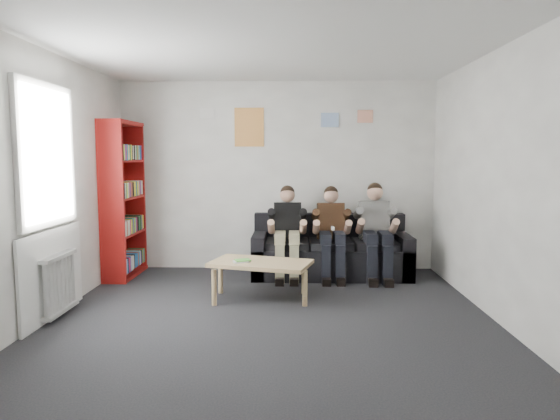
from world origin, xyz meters
name	(u,v)px	position (x,y,z in m)	size (l,w,h in m)	color
room_shell	(269,187)	(0.00, 0.00, 1.35)	(5.00, 5.00, 5.00)	black
sofa	(330,254)	(0.75, 2.10, 0.30)	(2.13, 0.87, 0.82)	black
bookshelf	(124,200)	(-2.06, 1.98, 1.05)	(0.32, 0.95, 2.11)	maroon
coffee_table	(261,266)	(-0.14, 0.88, 0.39)	(1.11, 0.61, 0.44)	tan
game_cases	(242,261)	(-0.35, 0.84, 0.46)	(0.18, 0.15, 0.03)	white
person_left	(287,232)	(0.15, 1.90, 0.62)	(0.37, 0.79, 1.24)	black
person_middle	(332,233)	(0.75, 1.90, 0.62)	(0.37, 0.78, 1.24)	#472E17
person_right	(376,231)	(1.34, 1.90, 0.64)	(0.39, 0.83, 1.28)	silver
radiator	(60,283)	(-2.15, 0.20, 0.35)	(0.10, 0.64, 0.60)	silver
window	(49,217)	(-2.22, 0.20, 1.03)	(0.05, 1.30, 2.36)	white
poster_large	(249,127)	(-0.40, 2.49, 2.05)	(0.42, 0.01, 0.55)	#F1BD55
poster_blue	(330,120)	(0.75, 2.49, 2.15)	(0.25, 0.01, 0.20)	#4183DD
poster_pink	(365,116)	(1.25, 2.49, 2.20)	(0.22, 0.01, 0.18)	#CA3F9B
poster_sign	(207,113)	(-1.00, 2.49, 2.25)	(0.20, 0.01, 0.14)	white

